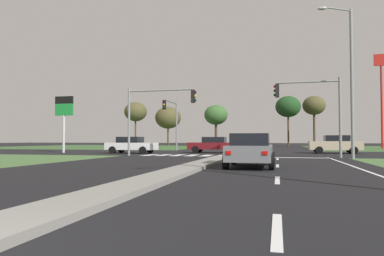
{
  "coord_description": "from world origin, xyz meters",
  "views": [
    {
      "loc": [
        3.52,
        -1.88,
        1.22
      ],
      "look_at": [
        -3.29,
        26.24,
        2.18
      ],
      "focal_mm": 33.11,
      "sensor_mm": 36.0,
      "label": 1
    }
  ],
  "objects_px": {
    "car_beige_third": "(335,144)",
    "traffic_signal_far_left": "(172,116)",
    "fuel_price_totem": "(64,112)",
    "car_maroon_fourth": "(213,145)",
    "car_red_second": "(240,142)",
    "car_grey_fifth": "(251,150)",
    "pedestrian_at_median": "(251,140)",
    "treeline_near": "(136,112)",
    "street_lamp_second": "(349,75)",
    "fastfood_pole_sign": "(381,80)",
    "traffic_signal_near_left": "(154,108)",
    "traffic_signal_near_right": "(315,103)",
    "car_white_near": "(131,145)",
    "treeline_third": "(216,115)",
    "treeline_second": "(168,118)",
    "treeline_fourth": "(288,107)",
    "treeline_fifth": "(314,106)"
  },
  "relations": [
    {
      "from": "car_beige_third",
      "to": "traffic_signal_far_left",
      "type": "relative_size",
      "value": 0.8
    },
    {
      "from": "car_beige_third",
      "to": "fuel_price_totem",
      "type": "relative_size",
      "value": 0.84
    },
    {
      "from": "car_beige_third",
      "to": "car_maroon_fourth",
      "type": "distance_m",
      "value": 10.88
    },
    {
      "from": "car_red_second",
      "to": "car_grey_fifth",
      "type": "bearing_deg",
      "value": 96.65
    },
    {
      "from": "pedestrian_at_median",
      "to": "treeline_near",
      "type": "relative_size",
      "value": 0.19
    },
    {
      "from": "street_lamp_second",
      "to": "fastfood_pole_sign",
      "type": "relative_size",
      "value": 0.73
    },
    {
      "from": "traffic_signal_near_left",
      "to": "traffic_signal_far_left",
      "type": "bearing_deg",
      "value": 100.24
    },
    {
      "from": "traffic_signal_near_right",
      "to": "treeline_near",
      "type": "xyz_separation_m",
      "value": [
        -30.13,
        40.79,
        3.07
      ]
    },
    {
      "from": "car_white_near",
      "to": "traffic_signal_far_left",
      "type": "distance_m",
      "value": 7.92
    },
    {
      "from": "traffic_signal_near_right",
      "to": "car_red_second",
      "type": "bearing_deg",
      "value": 105.13
    },
    {
      "from": "car_red_second",
      "to": "treeline_third",
      "type": "bearing_deg",
      "value": -60.31
    },
    {
      "from": "traffic_signal_far_left",
      "to": "pedestrian_at_median",
      "type": "relative_size",
      "value": 3.27
    },
    {
      "from": "traffic_signal_near_left",
      "to": "fastfood_pole_sign",
      "type": "distance_m",
      "value": 36.95
    },
    {
      "from": "treeline_near",
      "to": "traffic_signal_near_left",
      "type": "bearing_deg",
      "value": -65.48
    },
    {
      "from": "car_white_near",
      "to": "car_red_second",
      "type": "distance_m",
      "value": 27.29
    },
    {
      "from": "fastfood_pole_sign",
      "to": "treeline_near",
      "type": "xyz_separation_m",
      "value": [
        -41.69,
        12.53,
        -2.63
      ]
    },
    {
      "from": "pedestrian_at_median",
      "to": "car_grey_fifth",
      "type": "bearing_deg",
      "value": -133.68
    },
    {
      "from": "car_white_near",
      "to": "car_maroon_fourth",
      "type": "distance_m",
      "value": 7.57
    },
    {
      "from": "car_grey_fifth",
      "to": "treeline_near",
      "type": "height_order",
      "value": "treeline_near"
    },
    {
      "from": "car_white_near",
      "to": "car_maroon_fourth",
      "type": "bearing_deg",
      "value": 114.38
    },
    {
      "from": "car_beige_third",
      "to": "car_maroon_fourth",
      "type": "bearing_deg",
      "value": 94.17
    },
    {
      "from": "car_grey_fifth",
      "to": "treeline_third",
      "type": "height_order",
      "value": "treeline_third"
    },
    {
      "from": "pedestrian_at_median",
      "to": "car_maroon_fourth",
      "type": "bearing_deg",
      "value": -150.38
    },
    {
      "from": "traffic_signal_near_left",
      "to": "treeline_second",
      "type": "height_order",
      "value": "treeline_second"
    },
    {
      "from": "pedestrian_at_median",
      "to": "treeline_third",
      "type": "xyz_separation_m",
      "value": [
        -7.98,
        20.86,
        4.68
      ]
    },
    {
      "from": "street_lamp_second",
      "to": "pedestrian_at_median",
      "type": "distance_m",
      "value": 22.46
    },
    {
      "from": "treeline_near",
      "to": "treeline_fourth",
      "type": "height_order",
      "value": "treeline_fourth"
    },
    {
      "from": "street_lamp_second",
      "to": "car_red_second",
      "type": "bearing_deg",
      "value": 107.72
    },
    {
      "from": "car_white_near",
      "to": "treeline_fourth",
      "type": "distance_m",
      "value": 36.89
    },
    {
      "from": "car_beige_third",
      "to": "fuel_price_totem",
      "type": "bearing_deg",
      "value": 99.25
    },
    {
      "from": "fastfood_pole_sign",
      "to": "traffic_signal_near_right",
      "type": "bearing_deg",
      "value": -112.25
    },
    {
      "from": "traffic_signal_near_left",
      "to": "treeline_third",
      "type": "distance_m",
      "value": 40.29
    },
    {
      "from": "traffic_signal_far_left",
      "to": "treeline_fifth",
      "type": "xyz_separation_m",
      "value": [
        17.42,
        28.89,
        3.38
      ]
    },
    {
      "from": "car_maroon_fourth",
      "to": "treeline_second",
      "type": "bearing_deg",
      "value": 23.99
    },
    {
      "from": "car_white_near",
      "to": "car_red_second",
      "type": "xyz_separation_m",
      "value": [
        6.95,
        26.39,
        0.05
      ]
    },
    {
      "from": "traffic_signal_near_left",
      "to": "fastfood_pole_sign",
      "type": "bearing_deg",
      "value": 50.76
    },
    {
      "from": "traffic_signal_near_right",
      "to": "treeline_near",
      "type": "bearing_deg",
      "value": 126.45
    },
    {
      "from": "traffic_signal_near_left",
      "to": "treeline_near",
      "type": "height_order",
      "value": "treeline_near"
    },
    {
      "from": "car_maroon_fourth",
      "to": "car_grey_fifth",
      "type": "relative_size",
      "value": 1.03
    },
    {
      "from": "traffic_signal_near_left",
      "to": "street_lamp_second",
      "type": "relative_size",
      "value": 0.57
    },
    {
      "from": "car_grey_fifth",
      "to": "fuel_price_totem",
      "type": "distance_m",
      "value": 23.07
    },
    {
      "from": "street_lamp_second",
      "to": "pedestrian_at_median",
      "type": "xyz_separation_m",
      "value": [
        -7.67,
        20.69,
        -4.17
      ]
    },
    {
      "from": "traffic_signal_far_left",
      "to": "treeline_fifth",
      "type": "distance_m",
      "value": 33.9
    },
    {
      "from": "street_lamp_second",
      "to": "treeline_near",
      "type": "bearing_deg",
      "value": 127.26
    },
    {
      "from": "fastfood_pole_sign",
      "to": "treeline_fourth",
      "type": "relative_size",
      "value": 1.5
    },
    {
      "from": "street_lamp_second",
      "to": "fuel_price_totem",
      "type": "bearing_deg",
      "value": 166.82
    },
    {
      "from": "car_maroon_fourth",
      "to": "car_grey_fifth",
      "type": "xyz_separation_m",
      "value": [
        4.72,
        -16.75,
        0.01
      ]
    },
    {
      "from": "car_grey_fifth",
      "to": "treeline_fifth",
      "type": "xyz_separation_m",
      "value": [
        7.47,
        49.63,
        6.44
      ]
    },
    {
      "from": "car_beige_third",
      "to": "pedestrian_at_median",
      "type": "bearing_deg",
      "value": 36.56
    },
    {
      "from": "treeline_second",
      "to": "car_maroon_fourth",
      "type": "bearing_deg",
      "value": -66.01
    }
  ]
}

